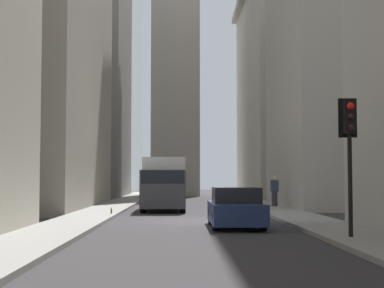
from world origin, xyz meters
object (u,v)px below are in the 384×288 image
at_px(sedan_navy, 236,209).
at_px(discarded_bottle, 111,211).
at_px(pedestrian, 274,189).
at_px(traffic_light_foreground, 349,134).
at_px(delivery_truck, 164,183).

bearing_deg(sedan_navy, discarded_bottle, 39.55).
xyz_separation_m(pedestrian, discarded_bottle, (-6.67, 8.51, -0.84)).
xyz_separation_m(traffic_light_foreground, pedestrian, (17.49, -0.73, -1.85)).
relative_size(delivery_truck, traffic_light_foreground, 1.69).
bearing_deg(pedestrian, traffic_light_foreground, 177.60).
bearing_deg(pedestrian, discarded_bottle, 128.09).
bearing_deg(sedan_navy, traffic_light_foreground, -149.89).
relative_size(traffic_light_foreground, pedestrian, 2.19).
bearing_deg(pedestrian, sedan_navy, 164.97).
relative_size(delivery_truck, discarded_bottle, 23.93).
xyz_separation_m(delivery_truck, traffic_light_foreground, (-15.78, -5.51, 1.49)).
bearing_deg(traffic_light_foreground, sedan_navy, 30.11).
distance_m(delivery_truck, sedan_navy, 11.49).
height_order(pedestrian, discarded_bottle, pedestrian).
distance_m(sedan_navy, traffic_light_foreground, 5.86).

